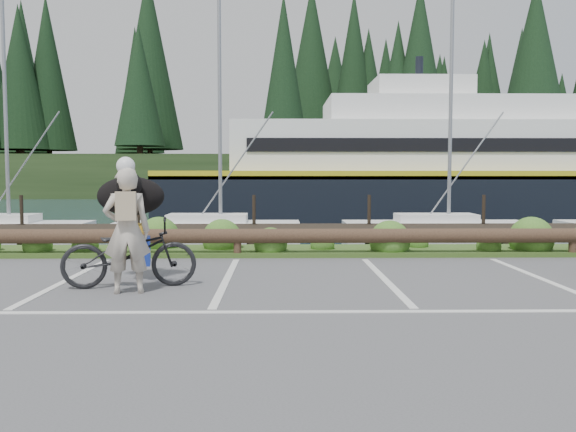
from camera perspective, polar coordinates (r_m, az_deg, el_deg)
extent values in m
plane|color=#4C4C4E|center=(8.18, -6.94, -8.32)|extent=(72.00, 72.00, 0.00)
plane|color=#182F3A|center=(56.03, -1.75, 0.99)|extent=(160.00, 160.00, 0.00)
cube|color=#3D5B21|center=(13.38, -4.55, -3.28)|extent=(34.00, 1.60, 0.10)
imported|color=black|center=(9.63, -14.63, -3.35)|extent=(2.12, 1.06, 1.06)
imported|color=#BCB09F|center=(9.12, -14.84, -1.33)|extent=(0.74, 0.55, 1.83)
ellipsoid|color=black|center=(10.21, -14.50, 1.83)|extent=(0.72, 1.17, 0.63)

